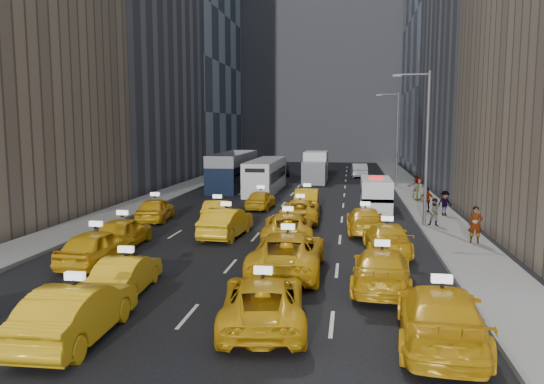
# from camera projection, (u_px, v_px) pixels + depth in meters

# --- Properties ---
(ground) EXTENTS (160.00, 160.00, 0.00)m
(ground) POSITION_uv_depth(u_px,v_px,m) (219.00, 280.00, 20.55)
(ground) COLOR black
(ground) RESTS_ON ground
(sidewalk_west) EXTENTS (3.00, 90.00, 0.15)m
(sidewalk_west) POSITION_uv_depth(u_px,v_px,m) (172.00, 192.00, 46.60)
(sidewalk_west) COLOR gray
(sidewalk_west) RESTS_ON ground
(sidewalk_east) EXTENTS (3.00, 90.00, 0.15)m
(sidewalk_east) POSITION_uv_depth(u_px,v_px,m) (418.00, 197.00, 43.54)
(sidewalk_east) COLOR gray
(sidewalk_east) RESTS_ON ground
(curb_west) EXTENTS (0.15, 90.00, 0.18)m
(curb_west) POSITION_uv_depth(u_px,v_px,m) (188.00, 192.00, 46.39)
(curb_west) COLOR slate
(curb_west) RESTS_ON ground
(curb_east) EXTENTS (0.15, 90.00, 0.18)m
(curb_east) POSITION_uv_depth(u_px,v_px,m) (400.00, 197.00, 43.75)
(curb_east) COLOR slate
(curb_east) RESTS_ON ground
(building_west_far) EXTENTS (16.00, 22.00, 42.00)m
(building_west_far) POSITION_uv_depth(u_px,v_px,m) (169.00, 16.00, 73.88)
(building_west_far) COLOR #2D3847
(building_west_far) RESTS_ON ground
(building_backdrop) EXTENTS (30.00, 12.00, 40.00)m
(building_backdrop) POSITION_uv_depth(u_px,v_px,m) (323.00, 41.00, 88.69)
(building_backdrop) COLOR slate
(building_backdrop) RESTS_ON ground
(streetlight_near) EXTENTS (2.15, 0.22, 9.00)m
(streetlight_near) POSITION_uv_depth(u_px,v_px,m) (425.00, 143.00, 30.37)
(streetlight_near) COLOR #595B60
(streetlight_near) RESTS_ON ground
(streetlight_far) EXTENTS (2.15, 0.22, 9.00)m
(streetlight_far) POSITION_uv_depth(u_px,v_px,m) (396.00, 136.00, 49.99)
(streetlight_far) COLOR #595B60
(streetlight_far) RESTS_ON ground
(taxi_1) EXTENTS (1.84, 4.90, 1.60)m
(taxi_1) POSITION_uv_depth(u_px,v_px,m) (77.00, 312.00, 14.75)
(taxi_1) COLOR gold
(taxi_1) RESTS_ON ground
(taxi_2) EXTENTS (3.12, 5.54, 1.46)m
(taxi_2) POSITION_uv_depth(u_px,v_px,m) (263.00, 301.00, 15.82)
(taxi_2) COLOR gold
(taxi_2) RESTS_ON ground
(taxi_3) EXTENTS (2.70, 5.74, 1.62)m
(taxi_3) POSITION_uv_depth(u_px,v_px,m) (440.00, 315.00, 14.42)
(taxi_3) COLOR gold
(taxi_3) RESTS_ON ground
(taxi_4) EXTENTS (1.98, 4.65, 1.57)m
(taxi_4) POSITION_uv_depth(u_px,v_px,m) (97.00, 247.00, 22.66)
(taxi_4) COLOR gold
(taxi_4) RESTS_ON ground
(taxi_5) EXTENTS (1.71, 4.18, 1.35)m
(taxi_5) POSITION_uv_depth(u_px,v_px,m) (127.00, 274.00, 18.96)
(taxi_5) COLOR gold
(taxi_5) RESTS_ON ground
(taxi_6) EXTENTS (2.83, 6.05, 1.67)m
(taxi_6) POSITION_uv_depth(u_px,v_px,m) (288.00, 252.00, 21.45)
(taxi_6) COLOR gold
(taxi_6) RESTS_ON ground
(taxi_7) EXTENTS (2.42, 5.26, 1.49)m
(taxi_7) POSITION_uv_depth(u_px,v_px,m) (382.00, 269.00, 19.32)
(taxi_7) COLOR gold
(taxi_7) RESTS_ON ground
(taxi_8) EXTENTS (1.86, 4.40, 1.49)m
(taxi_8) POSITION_uv_depth(u_px,v_px,m) (123.00, 232.00, 26.01)
(taxi_8) COLOR gold
(taxi_8) RESTS_ON ground
(taxi_9) EXTENTS (2.09, 4.92, 1.58)m
(taxi_9) POSITION_uv_depth(u_px,v_px,m) (226.00, 222.00, 28.30)
(taxi_9) COLOR gold
(taxi_9) RESTS_ON ground
(taxi_10) EXTENTS (3.02, 5.67, 1.52)m
(taxi_10) POSITION_uv_depth(u_px,v_px,m) (288.00, 228.00, 27.04)
(taxi_10) COLOR gold
(taxi_10) RESTS_ON ground
(taxi_11) EXTENTS (2.23, 4.99, 1.42)m
(taxi_11) POSITION_uv_depth(u_px,v_px,m) (387.00, 238.00, 24.75)
(taxi_11) COLOR gold
(taxi_11) RESTS_ON ground
(taxi_12) EXTENTS (2.25, 4.52, 1.48)m
(taxi_12) POSITION_uv_depth(u_px,v_px,m) (155.00, 209.00, 32.97)
(taxi_12) COLOR gold
(taxi_12) RESTS_ON ground
(taxi_13) EXTENTS (1.79, 4.17, 1.34)m
(taxi_13) POSITION_uv_depth(u_px,v_px,m) (217.00, 210.00, 32.99)
(taxi_13) COLOR gold
(taxi_13) RESTS_ON ground
(taxi_14) EXTENTS (2.49, 5.11, 1.40)m
(taxi_14) POSITION_uv_depth(u_px,v_px,m) (300.00, 211.00, 32.76)
(taxi_14) COLOR gold
(taxi_14) RESTS_ON ground
(taxi_15) EXTENTS (2.08, 4.90, 1.41)m
(taxi_15) POSITION_uv_depth(u_px,v_px,m) (365.00, 220.00, 29.45)
(taxi_15) COLOR gold
(taxi_15) RESTS_ON ground
(taxi_16) EXTENTS (1.85, 4.11, 1.37)m
(taxi_16) POSITION_uv_depth(u_px,v_px,m) (261.00, 200.00, 37.71)
(taxi_16) COLOR gold
(taxi_16) RESTS_ON ground
(taxi_17) EXTENTS (1.76, 4.64, 1.51)m
(taxi_17) POSITION_uv_depth(u_px,v_px,m) (307.00, 199.00, 37.64)
(taxi_17) COLOR gold
(taxi_17) RESTS_ON ground
(nypd_van) EXTENTS (2.28, 5.50, 2.33)m
(nypd_van) POSITION_uv_depth(u_px,v_px,m) (376.00, 194.00, 37.78)
(nypd_van) COLOR white
(nypd_van) RESTS_ON ground
(double_decker) EXTENTS (3.32, 11.51, 3.31)m
(double_decker) POSITION_uv_depth(u_px,v_px,m) (233.00, 171.00, 50.09)
(double_decker) COLOR black
(double_decker) RESTS_ON ground
(city_bus) EXTENTS (3.32, 11.26, 2.87)m
(city_bus) POSITION_uv_depth(u_px,v_px,m) (266.00, 176.00, 47.75)
(city_bus) COLOR silver
(city_bus) RESTS_ON ground
(box_truck) EXTENTS (2.99, 7.11, 3.16)m
(box_truck) POSITION_uv_depth(u_px,v_px,m) (315.00, 167.00, 55.58)
(box_truck) COLOR white
(box_truck) RESTS_ON ground
(misc_car_0) EXTENTS (1.93, 4.86, 1.57)m
(misc_car_0) POSITION_uv_depth(u_px,v_px,m) (374.00, 185.00, 46.28)
(misc_car_0) COLOR #A2A5AA
(misc_car_0) RESTS_ON ground
(misc_car_1) EXTENTS (2.86, 5.97, 1.64)m
(misc_car_1) POSITION_uv_depth(u_px,v_px,m) (244.00, 170.00, 61.27)
(misc_car_1) COLOR black
(misc_car_1) RESTS_ON ground
(misc_car_2) EXTENTS (2.13, 4.96, 1.42)m
(misc_car_2) POSITION_uv_depth(u_px,v_px,m) (321.00, 167.00, 66.03)
(misc_car_2) COLOR slate
(misc_car_2) RESTS_ON ground
(misc_car_3) EXTENTS (2.28, 4.63, 1.52)m
(misc_car_3) POSITION_uv_depth(u_px,v_px,m) (282.00, 169.00, 62.51)
(misc_car_3) COLOR black
(misc_car_3) RESTS_ON ground
(misc_car_4) EXTENTS (1.90, 4.87, 1.58)m
(misc_car_4) POSITION_uv_depth(u_px,v_px,m) (359.00, 170.00, 60.96)
(misc_car_4) COLOR #B3B5BB
(misc_car_4) RESTS_ON ground
(pedestrian_0) EXTENTS (0.75, 0.58, 1.84)m
(pedestrian_0) POSITION_uv_depth(u_px,v_px,m) (475.00, 225.00, 26.16)
(pedestrian_0) COLOR gray
(pedestrian_0) RESTS_ON sidewalk_east
(pedestrian_1) EXTENTS (0.86, 0.60, 1.61)m
(pedestrian_1) POSITION_uv_depth(u_px,v_px,m) (435.00, 212.00, 30.64)
(pedestrian_1) COLOR gray
(pedestrian_1) RESTS_ON sidewalk_east
(pedestrian_2) EXTENTS (1.12, 0.77, 1.61)m
(pedestrian_2) POSITION_uv_depth(u_px,v_px,m) (445.00, 203.00, 34.13)
(pedestrian_2) COLOR gray
(pedestrian_2) RESTS_ON sidewalk_east
(pedestrian_3) EXTENTS (1.05, 0.76, 1.63)m
(pedestrian_3) POSITION_uv_depth(u_px,v_px,m) (427.00, 200.00, 35.65)
(pedestrian_3) COLOR gray
(pedestrian_3) RESTS_ON sidewalk_east
(pedestrian_4) EXTENTS (1.00, 0.80, 1.79)m
(pedestrian_4) POSITION_uv_depth(u_px,v_px,m) (418.00, 189.00, 41.10)
(pedestrian_4) COLOR gray
(pedestrian_4) RESTS_ON sidewalk_east
(pedestrian_5) EXTENTS (1.62, 0.68, 1.70)m
(pedestrian_5) POSITION_uv_depth(u_px,v_px,m) (417.00, 187.00, 42.71)
(pedestrian_5) COLOR gray
(pedestrian_5) RESTS_ON sidewalk_east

